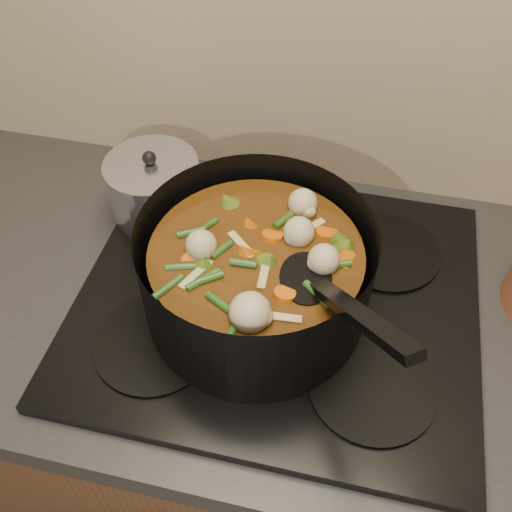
# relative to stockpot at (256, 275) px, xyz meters

# --- Properties ---
(counter) EXTENTS (2.64, 0.64, 0.91)m
(counter) POSITION_rel_stockpot_xyz_m (0.03, 0.03, -0.55)
(counter) COLOR brown
(counter) RESTS_ON ground
(stovetop) EXTENTS (0.62, 0.54, 0.03)m
(stovetop) POSITION_rel_stockpot_xyz_m (0.03, 0.03, -0.09)
(stovetop) COLOR black
(stovetop) RESTS_ON counter
(stockpot) EXTENTS (0.44, 0.44, 0.25)m
(stockpot) POSITION_rel_stockpot_xyz_m (0.00, 0.00, 0.00)
(stockpot) COLOR black
(stockpot) RESTS_ON stovetop
(saucepan) EXTENTS (0.16, 0.16, 0.13)m
(saucepan) POSITION_rel_stockpot_xyz_m (-0.22, 0.17, -0.02)
(saucepan) COLOR silver
(saucepan) RESTS_ON stovetop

